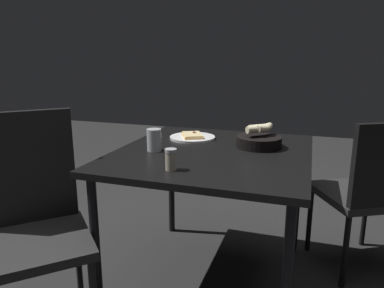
{
  "coord_description": "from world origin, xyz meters",
  "views": [
    {
      "loc": [
        -1.69,
        -0.45,
        1.19
      ],
      "look_at": [
        -0.07,
        0.09,
        0.78
      ],
      "focal_mm": 33.57,
      "sensor_mm": 36.0,
      "label": 1
    }
  ],
  "objects_px": {
    "beer_glass": "(154,141)",
    "chair_far": "(372,187)",
    "pepper_shaker": "(171,161)",
    "dining_table": "(213,163)",
    "chair_near": "(31,212)",
    "bread_basket": "(259,140)",
    "pizza_plate": "(193,137)"
  },
  "relations": [
    {
      "from": "chair_near",
      "to": "chair_far",
      "type": "xyz_separation_m",
      "value": [
        0.87,
        -1.46,
        -0.03
      ]
    },
    {
      "from": "dining_table",
      "to": "pepper_shaker",
      "type": "distance_m",
      "value": 0.39
    },
    {
      "from": "dining_table",
      "to": "beer_glass",
      "type": "xyz_separation_m",
      "value": [
        -0.1,
        0.28,
        0.11
      ]
    },
    {
      "from": "pizza_plate",
      "to": "chair_near",
      "type": "relative_size",
      "value": 0.27
    },
    {
      "from": "beer_glass",
      "to": "pepper_shaker",
      "type": "bearing_deg",
      "value": -143.67
    },
    {
      "from": "pizza_plate",
      "to": "bread_basket",
      "type": "relative_size",
      "value": 1.11
    },
    {
      "from": "pepper_shaker",
      "to": "beer_glass",
      "type": "bearing_deg",
      "value": 36.33
    },
    {
      "from": "bread_basket",
      "to": "chair_near",
      "type": "relative_size",
      "value": 0.24
    },
    {
      "from": "beer_glass",
      "to": "pepper_shaker",
      "type": "distance_m",
      "value": 0.33
    },
    {
      "from": "pizza_plate",
      "to": "beer_glass",
      "type": "height_order",
      "value": "beer_glass"
    },
    {
      "from": "pepper_shaker",
      "to": "chair_far",
      "type": "height_order",
      "value": "chair_far"
    },
    {
      "from": "bread_basket",
      "to": "beer_glass",
      "type": "relative_size",
      "value": 2.12
    },
    {
      "from": "pepper_shaker",
      "to": "chair_near",
      "type": "bearing_deg",
      "value": 106.9
    },
    {
      "from": "beer_glass",
      "to": "bread_basket",
      "type": "bearing_deg",
      "value": -63.83
    },
    {
      "from": "pizza_plate",
      "to": "chair_near",
      "type": "distance_m",
      "value": 0.92
    },
    {
      "from": "beer_glass",
      "to": "chair_near",
      "type": "height_order",
      "value": "chair_near"
    },
    {
      "from": "pepper_shaker",
      "to": "dining_table",
      "type": "bearing_deg",
      "value": -13.24
    },
    {
      "from": "chair_far",
      "to": "chair_near",
      "type": "bearing_deg",
      "value": 120.84
    },
    {
      "from": "beer_glass",
      "to": "chair_far",
      "type": "xyz_separation_m",
      "value": [
        0.43,
        -1.07,
        -0.27
      ]
    },
    {
      "from": "bread_basket",
      "to": "pepper_shaker",
      "type": "distance_m",
      "value": 0.58
    },
    {
      "from": "pepper_shaker",
      "to": "bread_basket",
      "type": "bearing_deg",
      "value": -30.08
    },
    {
      "from": "dining_table",
      "to": "bread_basket",
      "type": "height_order",
      "value": "bread_basket"
    },
    {
      "from": "pizza_plate",
      "to": "pepper_shaker",
      "type": "xyz_separation_m",
      "value": [
        -0.58,
        -0.1,
        0.03
      ]
    },
    {
      "from": "pepper_shaker",
      "to": "chair_far",
      "type": "distance_m",
      "value": 1.15
    },
    {
      "from": "pepper_shaker",
      "to": "chair_near",
      "type": "xyz_separation_m",
      "value": [
        -0.18,
        0.59,
        -0.24
      ]
    },
    {
      "from": "dining_table",
      "to": "pizza_plate",
      "type": "distance_m",
      "value": 0.29
    },
    {
      "from": "dining_table",
      "to": "pepper_shaker",
      "type": "xyz_separation_m",
      "value": [
        -0.36,
        0.08,
        0.1
      ]
    },
    {
      "from": "chair_far",
      "to": "pepper_shaker",
      "type": "bearing_deg",
      "value": 128.42
    },
    {
      "from": "dining_table",
      "to": "chair_near",
      "type": "relative_size",
      "value": 1.08
    },
    {
      "from": "dining_table",
      "to": "bread_basket",
      "type": "relative_size",
      "value": 4.42
    },
    {
      "from": "dining_table",
      "to": "bread_basket",
      "type": "distance_m",
      "value": 0.27
    },
    {
      "from": "chair_far",
      "to": "beer_glass",
      "type": "bearing_deg",
      "value": 111.87
    }
  ]
}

